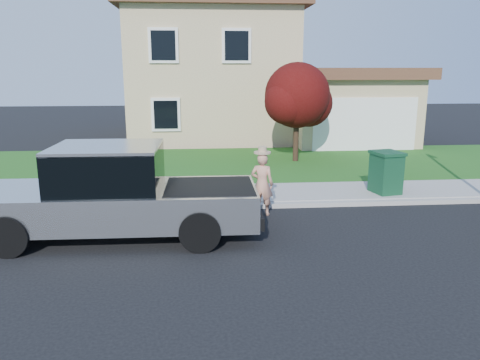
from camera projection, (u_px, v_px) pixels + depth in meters
name	position (u px, v px, depth m)	size (l,w,h in m)	color
ground	(235.00, 250.00, 9.51)	(80.00, 80.00, 0.00)	black
curb	(265.00, 206.00, 12.39)	(40.00, 0.20, 0.12)	gray
sidewalk	(260.00, 194.00, 13.46)	(40.00, 2.00, 0.15)	gray
lawn	(245.00, 164.00, 17.83)	(40.00, 7.00, 0.10)	#1C4A15
house	(237.00, 77.00, 24.78)	(14.00, 11.30, 6.85)	tan
pickup_truck	(116.00, 195.00, 10.05)	(6.20, 2.42, 2.03)	black
woman	(262.00, 183.00, 11.66)	(0.67, 0.55, 1.73)	tan
ornamental_tree	(298.00, 98.00, 17.74)	(2.74, 2.47, 3.76)	black
trash_bin	(386.00, 172.00, 13.22)	(0.88, 0.97, 1.19)	#103B21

